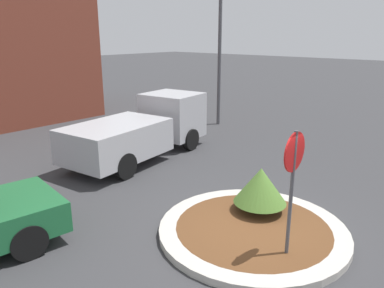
{
  "coord_description": "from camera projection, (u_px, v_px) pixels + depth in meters",
  "views": [
    {
      "loc": [
        -6.37,
        -3.82,
        4.22
      ],
      "look_at": [
        0.71,
        2.39,
        1.42
      ],
      "focal_mm": 35.0,
      "sensor_mm": 36.0,
      "label": 1
    }
  ],
  "objects": [
    {
      "name": "utility_truck",
      "position": [
        143.0,
        129.0,
        13.09
      ],
      "size": [
        5.87,
        2.75,
        2.03
      ],
      "rotation": [
        0.0,
        0.0,
        0.13
      ],
      "color": "#B2B2B7",
      "rests_on": "ground_plane"
    },
    {
      "name": "ground_plane",
      "position": [
        252.0,
        233.0,
        8.21
      ],
      "size": [
        120.0,
        120.0,
        0.0
      ],
      "primitive_type": "plane",
      "color": "#38383A"
    },
    {
      "name": "traffic_island",
      "position": [
        253.0,
        230.0,
        8.19
      ],
      "size": [
        4.1,
        4.1,
        0.16
      ],
      "color": "#BCB7AD",
      "rests_on": "ground_plane"
    },
    {
      "name": "island_shrub",
      "position": [
        261.0,
        185.0,
        8.72
      ],
      "size": [
        1.24,
        1.24,
        1.07
      ],
      "color": "brown",
      "rests_on": "traffic_island"
    },
    {
      "name": "stop_sign",
      "position": [
        293.0,
        173.0,
        6.74
      ],
      "size": [
        0.74,
        0.07,
        2.59
      ],
      "color": "#4C4C51",
      "rests_on": "ground_plane"
    },
    {
      "name": "light_pole",
      "position": [
        220.0,
        39.0,
        16.98
      ],
      "size": [
        0.7,
        0.3,
        6.84
      ],
      "color": "#4C4C51",
      "rests_on": "ground_plane"
    }
  ]
}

